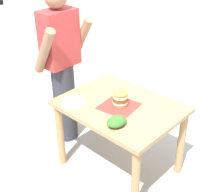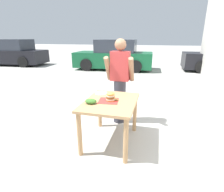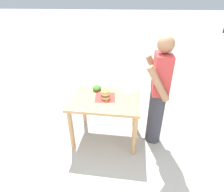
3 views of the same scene
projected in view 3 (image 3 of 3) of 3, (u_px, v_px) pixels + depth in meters
ground_plane at (106, 135)px, 3.04m from camera, size 80.00×80.00×0.00m
patio_table at (106, 105)px, 2.74m from camera, size 0.81×1.06×0.74m
serving_paper at (105, 97)px, 2.71m from camera, size 0.35×0.35×0.00m
sandwich at (105, 94)px, 2.64m from camera, size 0.14×0.14×0.18m
pickle_spear at (107, 100)px, 2.61m from camera, size 0.09×0.04×0.02m
side_plate_with_forks at (128, 91)px, 2.87m from camera, size 0.22×0.22×0.02m
side_salad at (97, 88)px, 2.91m from camera, size 0.18×0.14×0.07m
diner_across_table at (158, 93)px, 2.53m from camera, size 0.55×0.35×1.69m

